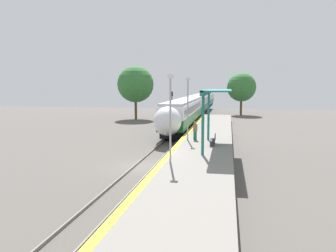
% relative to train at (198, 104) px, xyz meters
% --- Properties ---
extents(ground_plane, '(120.00, 120.00, 0.00)m').
position_rel_train_xyz_m(ground_plane, '(0.00, -41.60, -2.26)').
color(ground_plane, '#56514C').
extents(rail_left, '(0.08, 90.00, 0.15)m').
position_rel_train_xyz_m(rail_left, '(-0.72, -41.60, -2.19)').
color(rail_left, slate).
rests_on(rail_left, ground_plane).
extents(rail_right, '(0.08, 90.00, 0.15)m').
position_rel_train_xyz_m(rail_right, '(0.72, -41.60, -2.19)').
color(rail_right, slate).
rests_on(rail_right, ground_plane).
extents(train, '(2.84, 68.88, 3.95)m').
position_rel_train_xyz_m(train, '(0.00, 0.00, 0.00)').
color(train, black).
rests_on(train, ground_plane).
extents(platform_right, '(4.59, 64.00, 1.02)m').
position_rel_train_xyz_m(platform_right, '(3.89, -41.60, -1.75)').
color(platform_right, gray).
rests_on(platform_right, ground_plane).
extents(platform_bench, '(0.44, 1.55, 0.89)m').
position_rel_train_xyz_m(platform_bench, '(4.69, -37.80, -0.78)').
color(platform_bench, '#2D333D').
rests_on(platform_bench, platform_right).
extents(person_waiting, '(0.36, 0.22, 1.64)m').
position_rel_train_xyz_m(person_waiting, '(2.96, -35.44, -0.40)').
color(person_waiting, '#1E604C').
rests_on(person_waiting, platform_right).
extents(railway_signal, '(0.28, 0.28, 4.90)m').
position_rel_train_xyz_m(railway_signal, '(-2.53, -15.70, 0.70)').
color(railway_signal, '#59595E').
rests_on(railway_signal, ground_plane).
extents(lamppost_near, '(0.36, 0.20, 5.47)m').
position_rel_train_xyz_m(lamppost_near, '(2.31, -44.26, 1.88)').
color(lamppost_near, '#9E9EA3').
rests_on(lamppost_near, platform_right).
extents(lamppost_mid, '(0.36, 0.20, 5.47)m').
position_rel_train_xyz_m(lamppost_mid, '(2.31, -35.57, 1.88)').
color(lamppost_mid, '#9E9EA3').
rests_on(lamppost_mid, platform_right).
extents(station_canopy, '(2.02, 9.44, 4.47)m').
position_rel_train_xyz_m(station_canopy, '(4.66, -38.35, 2.88)').
color(station_canopy, '#1E6B66').
rests_on(station_canopy, platform_right).
extents(background_tree_left, '(6.26, 6.26, 9.13)m').
position_rel_train_xyz_m(background_tree_left, '(-10.05, -9.11, 3.73)').
color(background_tree_left, brown).
rests_on(background_tree_left, ground_plane).
extents(background_tree_right, '(5.64, 5.64, 8.29)m').
position_rel_train_xyz_m(background_tree_right, '(8.24, 2.24, 3.19)').
color(background_tree_right, brown).
rests_on(background_tree_right, ground_plane).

